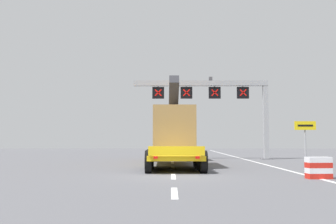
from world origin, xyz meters
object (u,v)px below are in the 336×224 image
heavy_haul_truck_yellow (172,135)px  crash_barrier_striped (319,168)px  overhead_lane_gantry (218,95)px  exit_sign_yellow (305,132)px

heavy_haul_truck_yellow → crash_barrier_striped: 11.84m
overhead_lane_gantry → heavy_haul_truck_yellow: 8.25m
overhead_lane_gantry → heavy_haul_truck_yellow: size_ratio=0.83×
overhead_lane_gantry → exit_sign_yellow: (4.62, -7.95, -3.30)m
overhead_lane_gantry → heavy_haul_truck_yellow: (-3.88, -6.42, -3.42)m
heavy_haul_truck_yellow → crash_barrier_striped: heavy_haul_truck_yellow is taller
heavy_haul_truck_yellow → crash_barrier_striped: bearing=-58.8°
overhead_lane_gantry → crash_barrier_striped: (2.19, -16.47, -4.96)m
overhead_lane_gantry → crash_barrier_striped: 17.34m
crash_barrier_striped → overhead_lane_gantry: bearing=97.6°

